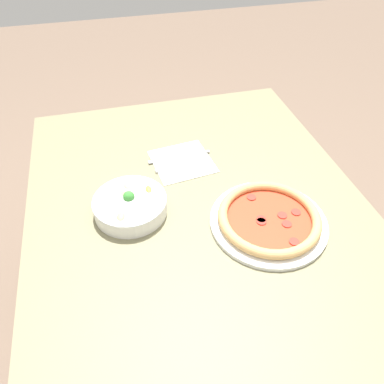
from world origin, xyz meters
name	(u,v)px	position (x,y,z in m)	size (l,w,h in m)	color
ground_plane	(200,342)	(0.00, 0.00, 0.00)	(8.00, 8.00, 0.00)	brown
dining_table	(204,241)	(0.00, 0.00, 0.64)	(1.32, 0.96, 0.73)	#706B4C
pizza	(269,219)	(-0.06, -0.16, 0.74)	(0.32, 0.32, 0.04)	white
bowl	(130,204)	(0.08, 0.19, 0.76)	(0.20, 0.20, 0.07)	white
napkin	(181,162)	(0.26, 0.00, 0.73)	(0.20, 0.20, 0.00)	white
fork	(183,166)	(0.24, 0.00, 0.73)	(0.02, 0.18, 0.00)	silver
knife	(182,156)	(0.29, 0.00, 0.73)	(0.02, 0.21, 0.01)	silver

